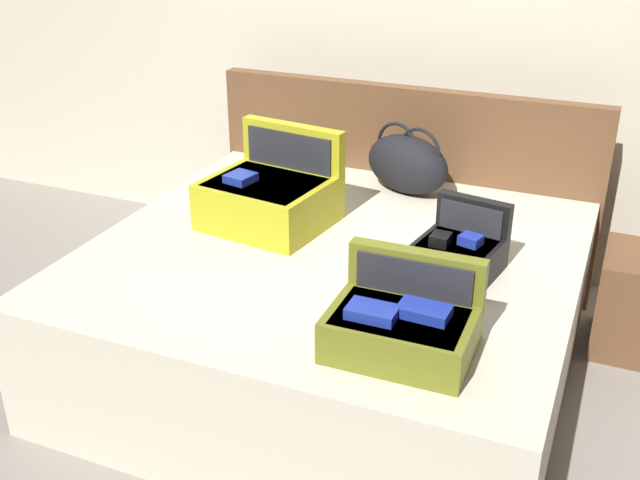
{
  "coord_description": "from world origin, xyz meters",
  "views": [
    {
      "loc": [
        1.03,
        -2.17,
        1.93
      ],
      "look_at": [
        0.0,
        0.26,
        0.66
      ],
      "focal_mm": 42.89,
      "sensor_mm": 36.0,
      "label": 1
    }
  ],
  "objects": [
    {
      "name": "ground_plane",
      "position": [
        0.0,
        0.0,
        0.0
      ],
      "size": [
        12.0,
        12.0,
        0.0
      ],
      "primitive_type": "plane",
      "color": "gray"
    },
    {
      "name": "duffel_bag",
      "position": [
        0.09,
        1.11,
        0.7
      ],
      "size": [
        0.48,
        0.36,
        0.33
      ],
      "rotation": [
        0.0,
        0.0,
        -0.34
      ],
      "color": "black",
      "rests_on": "bed"
    },
    {
      "name": "pillow_near_headboard",
      "position": [
        -0.46,
        0.99,
        0.65
      ],
      "size": [
        0.45,
        0.38,
        0.18
      ],
      "primitive_type": "ellipsoid",
      "rotation": [
        0.0,
        0.0,
        0.18
      ],
      "color": "#4C724C",
      "rests_on": "bed"
    },
    {
      "name": "headboard",
      "position": [
        0.0,
        1.35,
        0.5
      ],
      "size": [
        1.95,
        0.08,
        1.0
      ],
      "primitive_type": "cube",
      "color": "brown",
      "rests_on": "ground"
    },
    {
      "name": "bed",
      "position": [
        0.0,
        0.4,
        0.28
      ],
      "size": [
        1.91,
        1.82,
        0.56
      ],
      "primitive_type": "cube",
      "color": "beige",
      "rests_on": "ground"
    },
    {
      "name": "hard_case_small",
      "position": [
        0.51,
        0.4,
        0.65
      ],
      "size": [
        0.34,
        0.35,
        0.26
      ],
      "rotation": [
        0.0,
        0.0,
        -0.17
      ],
      "color": "black",
      "rests_on": "bed"
    },
    {
      "name": "hard_case_medium",
      "position": [
        0.47,
        -0.19,
        0.66
      ],
      "size": [
        0.45,
        0.35,
        0.29
      ],
      "rotation": [
        0.0,
        0.0,
        0.01
      ],
      "color": "olive",
      "rests_on": "bed"
    },
    {
      "name": "hard_case_large",
      "position": [
        -0.35,
        0.53,
        0.69
      ],
      "size": [
        0.55,
        0.51,
        0.39
      ],
      "rotation": [
        0.0,
        0.0,
        -0.14
      ],
      "color": "gold",
      "rests_on": "bed"
    },
    {
      "name": "back_wall",
      "position": [
        0.0,
        1.65,
        1.3
      ],
      "size": [
        8.0,
        0.1,
        2.6
      ],
      "primitive_type": "cube",
      "color": "beige",
      "rests_on": "ground"
    }
  ]
}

